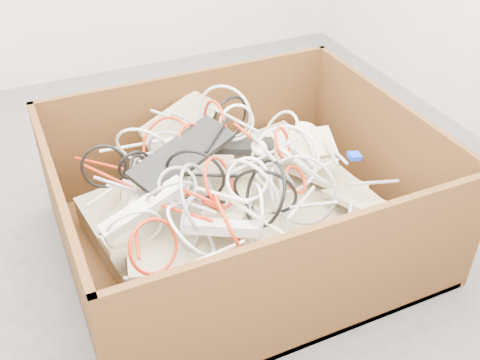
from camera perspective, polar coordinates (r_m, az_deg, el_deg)
name	(u,v)px	position (r m, az deg, el deg)	size (l,w,h in m)	color
ground	(202,207)	(2.45, -3.88, -2.76)	(3.00, 3.00, 0.00)	#48484A
cardboard_box	(238,220)	(2.18, -0.25, -4.03)	(1.30, 1.08, 0.53)	#3E200F
keyboard_pile	(236,182)	(2.11, -0.38, -0.18)	(1.11, 1.03, 0.38)	beige
mice_scatter	(252,180)	(2.01, 1.26, 0.02)	(0.87, 0.68, 0.21)	beige
power_strip_left	(143,208)	(1.86, -9.66, -2.82)	(0.31, 0.06, 0.04)	silver
power_strip_right	(223,227)	(1.82, -1.70, -4.78)	(0.25, 0.05, 0.04)	silver
vga_plug	(354,156)	(2.14, 11.40, 2.38)	(0.04, 0.04, 0.02)	#0D2FC8
cable_tangle	(223,174)	(1.97, -1.75, 0.65)	(1.11, 0.90, 0.38)	#99989E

